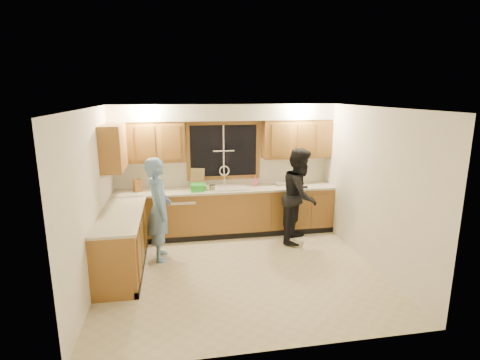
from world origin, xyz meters
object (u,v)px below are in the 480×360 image
dishwasher (182,216)px  knife_block (137,185)px  soap_bottle (255,181)px  man (159,209)px  stove (117,258)px  sink (226,191)px  bowl (280,184)px  dish_crate (198,187)px  woman (300,195)px

dishwasher → knife_block: 1.01m
soap_bottle → knife_block: bearing=-178.0°
knife_block → man: bearing=-96.6°
stove → man: 1.14m
sink → dishwasher: size_ratio=1.05×
dishwasher → bowl: size_ratio=3.84×
dish_crate → sink: bearing=11.6°
knife_block → soap_bottle: size_ratio=1.24×
woman → dish_crate: 1.89m
stove → woman: size_ratio=0.52×
man → woman: bearing=-88.8°
woman → knife_block: size_ratio=7.39×
knife_block → dish_crate: size_ratio=0.84×
dishwasher → stove: stove is taller
stove → soap_bottle: soap_bottle is taller
stove → dish_crate: bearing=53.6°
man → stove: bearing=141.2°
woman → sink: bearing=96.4°
sink → woman: bearing=-24.4°
sink → soap_bottle: size_ratio=4.51×
woman → stove: bearing=142.7°
dishwasher → dish_crate: size_ratio=2.94×
dish_crate → soap_bottle: bearing=10.7°
dishwasher → soap_bottle: (1.45, 0.12, 0.61)m
soap_bottle → stove: bearing=-141.2°
sink → stove: bearing=-134.6°
dishwasher → dish_crate: dish_crate is taller
woman → man: bearing=128.5°
dishwasher → soap_bottle: soap_bottle is taller
dish_crate → stove: bearing=-126.4°
sink → man: man is taller
sink → dish_crate: bearing=-168.4°
stove → dishwasher: bearing=62.3°
bowl → dish_crate: bearing=-174.7°
sink → soap_bottle: 0.63m
sink → man: bearing=-143.1°
man → bowl: man is taller
man → bowl: size_ratio=8.01×
stove → man: bearing=57.7°
dish_crate → soap_bottle: soap_bottle is taller
sink → man: size_ratio=0.50×
sink → dish_crate: size_ratio=3.08×
knife_block → soap_bottle: (2.25, 0.08, -0.02)m
soap_bottle → sink: bearing=-170.1°
sink → woman: woman is taller
dish_crate → bowl: 1.63m
man → knife_block: size_ratio=7.25×
sink → knife_block: sink is taller
stove → woman: bearing=21.9°
stove → woman: woman is taller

